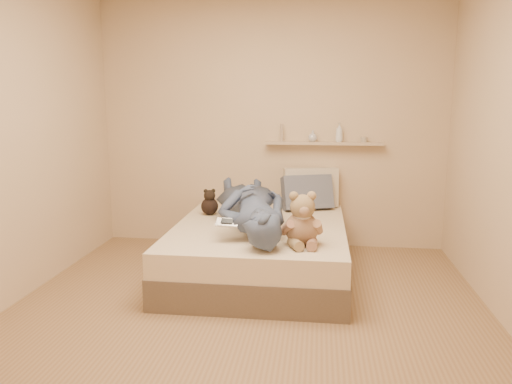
# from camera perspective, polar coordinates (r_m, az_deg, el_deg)

# --- Properties ---
(room) EXTENTS (3.80, 3.80, 3.80)m
(room) POSITION_cam_1_polar(r_m,az_deg,el_deg) (3.37, -1.40, 6.33)
(room) COLOR olive
(room) RESTS_ON ground
(bed) EXTENTS (1.50, 1.90, 0.45)m
(bed) POSITION_cam_1_polar(r_m,az_deg,el_deg) (4.49, 0.45, -6.59)
(bed) COLOR brown
(bed) RESTS_ON floor
(game_console) EXTENTS (0.19, 0.09, 0.06)m
(game_console) POSITION_cam_1_polar(r_m,az_deg,el_deg) (3.87, -3.31, -3.50)
(game_console) COLOR silver
(game_console) RESTS_ON bed
(teddy_bear) EXTENTS (0.34, 0.34, 0.42)m
(teddy_bear) POSITION_cam_1_polar(r_m,az_deg,el_deg) (3.80, 5.30, -3.57)
(teddy_bear) COLOR #8F6A4E
(teddy_bear) RESTS_ON bed
(dark_plush) EXTENTS (0.17, 0.17, 0.25)m
(dark_plush) POSITION_cam_1_polar(r_m,az_deg,el_deg) (4.81, -5.33, -1.32)
(dark_plush) COLOR black
(dark_plush) RESTS_ON bed
(pillow_cream) EXTENTS (0.58, 0.31, 0.41)m
(pillow_cream) POSITION_cam_1_polar(r_m,az_deg,el_deg) (5.16, 6.26, 0.52)
(pillow_cream) COLOR beige
(pillow_cream) RESTS_ON bed
(pillow_grey) EXTENTS (0.55, 0.40, 0.37)m
(pillow_grey) POSITION_cam_1_polar(r_m,az_deg,el_deg) (5.03, 5.87, -0.08)
(pillow_grey) COLOR slate
(pillow_grey) RESTS_ON bed
(person) EXTENTS (0.99, 1.74, 0.39)m
(person) POSITION_cam_1_polar(r_m,az_deg,el_deg) (4.30, -0.62, -1.51)
(person) COLOR #3F4864
(person) RESTS_ON bed
(wall_shelf) EXTENTS (1.20, 0.12, 0.03)m
(wall_shelf) POSITION_cam_1_polar(r_m,az_deg,el_deg) (5.18, 7.75, 5.55)
(wall_shelf) COLOR tan
(wall_shelf) RESTS_ON wall_back
(shelf_bottles) EXTENTS (0.89, 0.10, 0.19)m
(shelf_bottles) POSITION_cam_1_polar(r_m,az_deg,el_deg) (5.18, 8.04, 6.52)
(shelf_bottles) COLOR silver
(shelf_bottles) RESTS_ON wall_shelf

